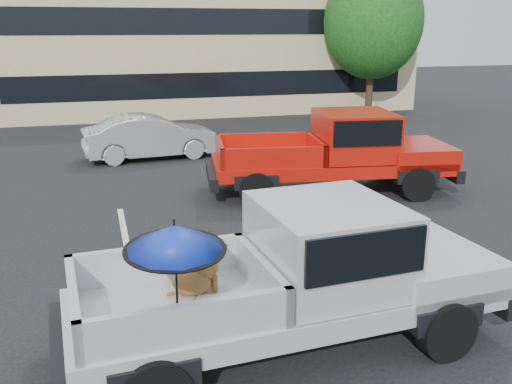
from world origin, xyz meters
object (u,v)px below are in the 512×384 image
silver_sedan (151,137)px  red_pickup (347,149)px  tree_right (373,22)px  tree_back (259,19)px  silver_pickup (310,268)px

silver_sedan → red_pickup: bearing=-145.3°
tree_right → tree_back: size_ratio=0.95×
tree_right → silver_pickup: (-9.94, -17.99, -3.16)m
silver_pickup → silver_sedan: size_ratio=1.40×
tree_back → red_pickup: tree_back is taller
tree_right → silver_sedan: bearing=-149.1°
silver_pickup → silver_sedan: (-0.78, 11.56, -0.37)m
tree_back → silver_sedan: size_ratio=1.71×
tree_back → silver_sedan: (-7.72, -14.42, -3.73)m
tree_back → tree_right: bearing=-69.4°
tree_back → silver_sedan: 16.78m
red_pickup → tree_right: bearing=69.3°
red_pickup → tree_back: bearing=88.5°
tree_right → silver_sedan: size_ratio=1.63×
silver_sedan → tree_back: bearing=-33.1°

